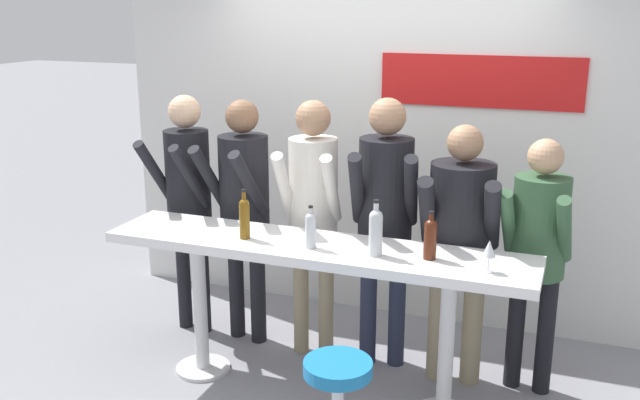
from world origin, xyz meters
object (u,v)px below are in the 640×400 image
Objects in this scene: person_right at (538,239)px; wine_bottle_1 at (310,228)px; wine_bottle_0 at (430,237)px; wine_bottle_3 at (376,230)px; person_left at (243,195)px; tasting_table at (315,268)px; person_center_right at (460,229)px; wine_bottle_2 at (244,216)px; person_center at (385,204)px; wine_glass_0 at (489,250)px; person_far_left at (187,186)px; person_center_left at (313,200)px.

wine_bottle_1 is (-1.24, -0.59, 0.10)m from person_right.
wine_bottle_3 reaches higher than wine_bottle_0.
person_left is 1.51m from wine_bottle_0.
tasting_table is at bearing 87.56° from wine_bottle_1.
person_center_right is 6.50× the size of wine_bottle_1.
wine_bottle_2 is at bearing 179.38° from wine_bottle_3.
wine_glass_0 is (0.74, -0.60, -0.02)m from person_center.
person_left is 1.04× the size of person_center_right.
wine_bottle_2 is at bearing 178.34° from wine_glass_0.
tasting_table is at bearing 179.21° from wine_bottle_0.
person_center_left is at bearing 5.00° from person_far_left.
wine_bottle_3 is at bearing 1.74° from wine_bottle_1.
wine_bottle_0 is at bearing -8.83° from person_far_left.
wine_bottle_2 is 0.82m from wine_bottle_3.
person_left is at bearing 167.94° from person_center_left.
person_left is 6.27× the size of wine_bottle_0.
person_center_right is (0.98, -0.03, -0.08)m from person_center_left.
wine_bottle_0 is at bearing -37.25° from person_center_left.
person_center_right is at bearing 79.28° from wine_bottle_0.
person_center is (1.02, -0.01, 0.04)m from person_left.
wine_bottle_1 is at bearing -150.63° from person_center_right.
person_far_left is at bearing 159.60° from wine_bottle_3.
wine_bottle_0 is (1.86, -0.53, 0.01)m from person_far_left.
person_far_left reaches higher than tasting_table.
person_center is 6.49× the size of wine_bottle_0.
person_far_left reaches higher than wine_glass_0.
wine_bottle_2 is at bearing -153.62° from person_center.
wine_bottle_3 is (1.56, -0.58, 0.03)m from person_far_left.
person_center is 1.12× the size of person_right.
person_right is 0.65m from wine_glass_0.
person_far_left is at bearing 142.15° from wine_bottle_2.
wine_bottle_1 is 0.39m from wine_bottle_3.
person_left is at bearing 144.61° from tasting_table.
wine_glass_0 is (1.02, -0.02, 0.01)m from wine_bottle_1.
wine_bottle_0 reaches higher than wine_glass_0.
wine_bottle_0 is at bearing 2.23° from wine_bottle_2.
wine_bottle_1 is at bearing -2.75° from wine_bottle_2.
person_far_left reaches higher than wine_bottle_3.
person_right is at bearing 18.67° from wine_bottle_2.
person_center is at bearing 140.74° from wine_glass_0.
wine_bottle_3 is at bearing 176.97° from wine_glass_0.
wine_bottle_1 is (0.73, -0.59, 0.02)m from person_left.
person_center_left is at bearing 112.66° from tasting_table.
person_center_right is (0.49, -0.05, -0.10)m from person_center.
wine_bottle_2 is at bearing -121.83° from person_center_left.
person_center_left is 6.88× the size of wine_bottle_1.
person_center_right reaches higher than wine_bottle_0.
wine_bottle_2 is (0.29, -0.57, 0.04)m from person_left.
wine_bottle_1 is (-0.29, -0.58, -0.02)m from person_center.
person_left is 1.08× the size of person_right.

